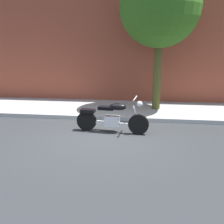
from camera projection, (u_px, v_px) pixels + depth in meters
The scene contains 5 objects.
ground_plane at pixel (98, 137), 8.05m from camera, with size 60.00×60.00×0.00m, color #303335.
sidewalk at pixel (112, 109), 11.07m from camera, with size 23.73×2.86×0.14m, color #ABABAB.
building_facade at pixel (117, 6), 11.66m from camera, with size 23.73×0.50×8.35m, color brown.
motorcycle at pixel (112, 118), 8.37m from camera, with size 2.24×0.70×1.11m.
street_tree at pixel (160, 7), 9.93m from camera, with size 2.98×2.98×5.44m.
Camera 1 is at (1.38, -7.50, 2.71)m, focal length 44.25 mm.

